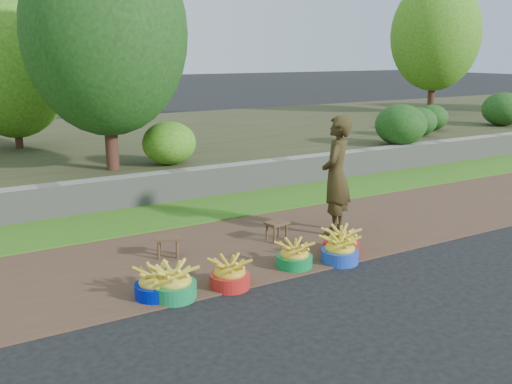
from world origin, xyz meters
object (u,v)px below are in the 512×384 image
basin_b (173,284)px  basin_c (230,275)px  basin_e (340,251)px  basin_f (341,242)px  basin_d (294,256)px  basin_a (156,284)px  stool_right (277,225)px  vendor_woman (336,175)px  stool_left (168,241)px

basin_b → basin_c: size_ratio=1.10×
basin_e → basin_f: (0.22, 0.24, 0.00)m
basin_b → basin_d: bearing=2.6°
basin_c → basin_e: basin_e is taller
basin_c → basin_e: 1.58m
basin_a → basin_e: (2.41, -0.17, 0.00)m
basin_e → stool_right: 1.15m
basin_e → basin_f: bearing=48.0°
basin_d → basin_e: (0.60, -0.14, 0.01)m
basin_b → vendor_woman: 3.15m
basin_a → vendor_woman: bearing=14.4°
basin_f → basin_b: bearing=-176.0°
basin_c → vendor_woman: size_ratio=0.27×
basin_b → stool_left: (0.43, 1.20, 0.07)m
stool_left → vendor_woman: size_ratio=0.22×
basin_a → basin_e: size_ratio=0.98×
basin_a → stool_left: bearing=61.6°
basin_a → stool_right: bearing=23.5°
basin_f → vendor_woman: size_ratio=0.28×
basin_c → vendor_woman: vendor_woman is taller
basin_e → vendor_woman: (0.68, 0.97, 0.72)m
basin_d → basin_e: basin_e is taller
basin_e → basin_f: size_ratio=1.00×
basin_c → stool_right: 1.75m
basin_a → basin_d: (1.81, -0.03, -0.00)m
basin_a → basin_f: bearing=1.4°
basin_e → stool_right: size_ratio=1.41×
basin_a → basin_d: basin_a is taller
basin_f → vendor_woman: vendor_woman is taller
basin_b → basin_e: (2.25, -0.07, -0.01)m
basin_b → stool_left: basin_b is taller
basin_e → vendor_woman: size_ratio=0.28×
basin_f → stool_right: size_ratio=1.41×
basin_d → basin_f: basin_f is taller
basin_a → basin_c: size_ratio=1.02×
basin_d → stool_left: basin_d is taller
basin_e → basin_b: bearing=178.2°
basin_f → vendor_woman: 1.13m
basin_b → basin_a: bearing=146.8°
basin_d → vendor_woman: vendor_woman is taller
basin_f → stool_left: (-2.03, 1.03, 0.08)m
basin_f → basin_e: bearing=-132.0°
basin_e → vendor_woman: 1.39m
basin_a → basin_b: (0.16, -0.11, 0.01)m
basin_f → stool_right: 0.99m
stool_left → vendor_woman: vendor_woman is taller
basin_c → basin_e: (1.58, -0.01, 0.01)m
basin_a → basin_e: 2.41m
stool_right → vendor_woman: bearing=-9.5°
basin_b → basin_f: (2.46, 0.17, -0.01)m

